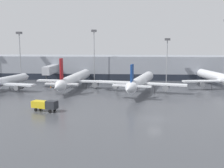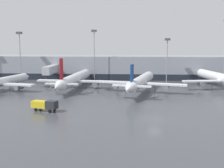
{
  "view_description": "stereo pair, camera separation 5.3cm",
  "coord_description": "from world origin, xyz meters",
  "px_view_note": "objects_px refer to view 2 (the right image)",
  "views": [
    {
      "loc": [
        -4.9,
        -51.99,
        14.46
      ],
      "look_at": [
        -9.67,
        24.47,
        3.0
      ],
      "focal_mm": 45.0,
      "sensor_mm": 36.0,
      "label": 1
    },
    {
      "loc": [
        -4.85,
        -51.99,
        14.46
      ],
      "look_at": [
        -9.67,
        24.47,
        3.0
      ],
      "focal_mm": 45.0,
      "sensor_mm": 36.0,
      "label": 2
    }
  ],
  "objects_px": {
    "parked_jet_3": "(224,79)",
    "apron_light_mast_4": "(167,47)",
    "parked_jet_0": "(141,81)",
    "traffic_cone_2": "(28,84)",
    "apron_light_mast_3": "(94,41)",
    "parked_jet_4": "(75,79)",
    "service_truck_1": "(45,105)",
    "parked_jet_1": "(0,82)",
    "apron_light_mast_1": "(20,42)",
    "traffic_cone_0": "(51,87)"
  },
  "relations": [
    {
      "from": "apron_light_mast_3",
      "to": "parked_jet_3",
      "type": "bearing_deg",
      "value": -20.84
    },
    {
      "from": "traffic_cone_2",
      "to": "parked_jet_3",
      "type": "bearing_deg",
      "value": -4.08
    },
    {
      "from": "parked_jet_3",
      "to": "traffic_cone_2",
      "type": "distance_m",
      "value": 63.14
    },
    {
      "from": "parked_jet_0",
      "to": "service_truck_1",
      "type": "height_order",
      "value": "parked_jet_0"
    },
    {
      "from": "parked_jet_4",
      "to": "apron_light_mast_1",
      "type": "xyz_separation_m",
      "value": [
        -22.84,
        13.89,
        11.55
      ]
    },
    {
      "from": "traffic_cone_0",
      "to": "apron_light_mast_3",
      "type": "height_order",
      "value": "apron_light_mast_3"
    },
    {
      "from": "service_truck_1",
      "to": "apron_light_mast_1",
      "type": "bearing_deg",
      "value": 135.69
    },
    {
      "from": "parked_jet_4",
      "to": "apron_light_mast_1",
      "type": "bearing_deg",
      "value": 63.13
    },
    {
      "from": "parked_jet_0",
      "to": "parked_jet_3",
      "type": "height_order",
      "value": "parked_jet_0"
    },
    {
      "from": "parked_jet_4",
      "to": "service_truck_1",
      "type": "distance_m",
      "value": 30.73
    },
    {
      "from": "parked_jet_0",
      "to": "traffic_cone_0",
      "type": "bearing_deg",
      "value": 89.49
    },
    {
      "from": "parked_jet_3",
      "to": "traffic_cone_2",
      "type": "bearing_deg",
      "value": 76.3
    },
    {
      "from": "apron_light_mast_1",
      "to": "apron_light_mast_4",
      "type": "relative_size",
      "value": 1.15
    },
    {
      "from": "parked_jet_4",
      "to": "traffic_cone_2",
      "type": "relative_size",
      "value": 51.9
    },
    {
      "from": "parked_jet_4",
      "to": "traffic_cone_0",
      "type": "xyz_separation_m",
      "value": [
        -7.76,
        0.23,
        -2.5
      ]
    },
    {
      "from": "apron_light_mast_1",
      "to": "traffic_cone_2",
      "type": "bearing_deg",
      "value": -57.38
    },
    {
      "from": "parked_jet_1",
      "to": "apron_light_mast_1",
      "type": "relative_size",
      "value": 1.7
    },
    {
      "from": "parked_jet_0",
      "to": "parked_jet_1",
      "type": "relative_size",
      "value": 1.07
    },
    {
      "from": "parked_jet_0",
      "to": "parked_jet_4",
      "type": "bearing_deg",
      "value": 85.08
    },
    {
      "from": "service_truck_1",
      "to": "apron_light_mast_1",
      "type": "height_order",
      "value": "apron_light_mast_1"
    },
    {
      "from": "parked_jet_0",
      "to": "traffic_cone_2",
      "type": "distance_m",
      "value": 39.06
    },
    {
      "from": "traffic_cone_0",
      "to": "apron_light_mast_4",
      "type": "relative_size",
      "value": 0.04
    },
    {
      "from": "parked_jet_0",
      "to": "service_truck_1",
      "type": "xyz_separation_m",
      "value": [
        -20.95,
        -23.73,
        -1.78
      ]
    },
    {
      "from": "service_truck_1",
      "to": "traffic_cone_0",
      "type": "xyz_separation_m",
      "value": [
        -7.49,
        30.93,
        -1.11
      ]
    },
    {
      "from": "apron_light_mast_1",
      "to": "parked_jet_1",
      "type": "bearing_deg",
      "value": -85.07
    },
    {
      "from": "apron_light_mast_4",
      "to": "traffic_cone_0",
      "type": "bearing_deg",
      "value": -161.52
    },
    {
      "from": "traffic_cone_2",
      "to": "apron_light_mast_1",
      "type": "distance_m",
      "value": 18.12
    },
    {
      "from": "traffic_cone_0",
      "to": "parked_jet_1",
      "type": "bearing_deg",
      "value": -152.04
    },
    {
      "from": "service_truck_1",
      "to": "traffic_cone_2",
      "type": "height_order",
      "value": "service_truck_1"
    },
    {
      "from": "traffic_cone_2",
      "to": "parked_jet_0",
      "type": "bearing_deg",
      "value": -16.66
    },
    {
      "from": "parked_jet_0",
      "to": "apron_light_mast_4",
      "type": "height_order",
      "value": "apron_light_mast_4"
    },
    {
      "from": "parked_jet_1",
      "to": "parked_jet_3",
      "type": "height_order",
      "value": "parked_jet_3"
    },
    {
      "from": "traffic_cone_0",
      "to": "apron_light_mast_3",
      "type": "xyz_separation_m",
      "value": [
        12.14,
        15.43,
        14.56
      ]
    },
    {
      "from": "apron_light_mast_3",
      "to": "service_truck_1",
      "type": "bearing_deg",
      "value": -95.73
    },
    {
      "from": "parked_jet_0",
      "to": "traffic_cone_2",
      "type": "bearing_deg",
      "value": 87.02
    },
    {
      "from": "parked_jet_3",
      "to": "service_truck_1",
      "type": "bearing_deg",
      "value": 113.54
    },
    {
      "from": "traffic_cone_0",
      "to": "apron_light_mast_4",
      "type": "distance_m",
      "value": 42.33
    },
    {
      "from": "parked_jet_3",
      "to": "apron_light_mast_4",
      "type": "bearing_deg",
      "value": 39.91
    },
    {
      "from": "parked_jet_0",
      "to": "apron_light_mast_3",
      "type": "height_order",
      "value": "apron_light_mast_3"
    },
    {
      "from": "parked_jet_0",
      "to": "traffic_cone_2",
      "type": "height_order",
      "value": "parked_jet_0"
    },
    {
      "from": "service_truck_1",
      "to": "traffic_cone_2",
      "type": "distance_m",
      "value": 38.57
    },
    {
      "from": "parked_jet_1",
      "to": "traffic_cone_0",
      "type": "bearing_deg",
      "value": -50.34
    },
    {
      "from": "traffic_cone_0",
      "to": "traffic_cone_2",
      "type": "relative_size",
      "value": 0.88
    },
    {
      "from": "parked_jet_3",
      "to": "parked_jet_1",
      "type": "bearing_deg",
      "value": 85.93
    },
    {
      "from": "parked_jet_3",
      "to": "apron_light_mast_4",
      "type": "height_order",
      "value": "apron_light_mast_4"
    },
    {
      "from": "parked_jet_1",
      "to": "parked_jet_3",
      "type": "relative_size",
      "value": 0.79
    },
    {
      "from": "apron_light_mast_3",
      "to": "parked_jet_4",
      "type": "bearing_deg",
      "value": -105.59
    },
    {
      "from": "parked_jet_1",
      "to": "apron_light_mast_3",
      "type": "distance_m",
      "value": 36.11
    },
    {
      "from": "parked_jet_0",
      "to": "traffic_cone_0",
      "type": "height_order",
      "value": "parked_jet_0"
    },
    {
      "from": "parked_jet_1",
      "to": "apron_light_mast_1",
      "type": "distance_m",
      "value": 23.91
    }
  ]
}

